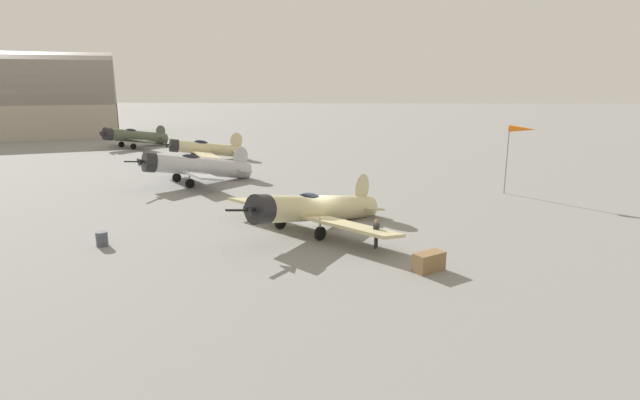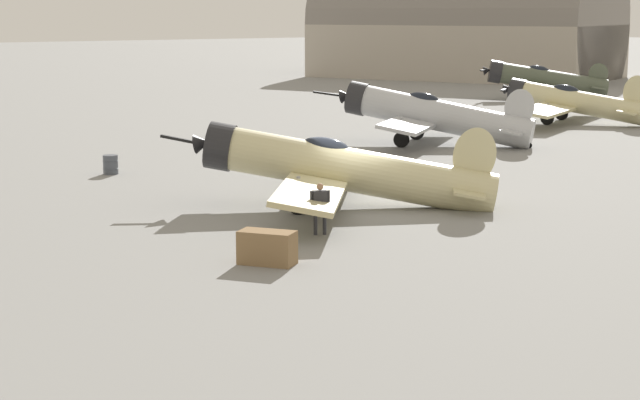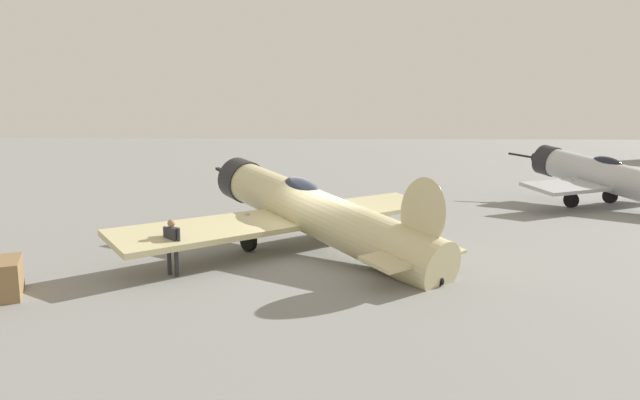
# 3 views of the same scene
# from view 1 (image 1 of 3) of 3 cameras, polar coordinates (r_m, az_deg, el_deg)

# --- Properties ---
(ground_plane) EXTENTS (400.00, 400.00, 0.00)m
(ground_plane) POSITION_cam_1_polar(r_m,az_deg,el_deg) (31.33, 0.00, -3.21)
(ground_plane) COLOR gray
(airplane_foreground) EXTENTS (11.20, 10.39, 3.30)m
(airplane_foreground) POSITION_cam_1_polar(r_m,az_deg,el_deg) (30.60, -0.68, -1.00)
(airplane_foreground) COLOR beige
(airplane_foreground) RESTS_ON ground_plane
(airplane_mid_apron) EXTENTS (9.38, 9.58, 3.32)m
(airplane_mid_apron) POSITION_cam_1_polar(r_m,az_deg,el_deg) (46.31, -14.01, 3.73)
(airplane_mid_apron) COLOR #B7BABF
(airplane_mid_apron) RESTS_ON ground_plane
(airplane_far_line) EXTENTS (9.13, 12.78, 3.17)m
(airplane_far_line) POSITION_cam_1_polar(r_m,az_deg,el_deg) (60.32, -13.09, 5.71)
(airplane_far_line) COLOR beige
(airplane_far_line) RESTS_ON ground_plane
(airplane_outer_stand) EXTENTS (9.30, 9.42, 3.10)m
(airplane_outer_stand) POSITION_cam_1_polar(r_m,az_deg,el_deg) (75.18, -20.41, 6.80)
(airplane_outer_stand) COLOR #4C5442
(airplane_outer_stand) RESTS_ON ground_plane
(ground_crew_mechanic) EXTENTS (0.37, 0.59, 1.63)m
(ground_crew_mechanic) POSITION_cam_1_polar(r_m,az_deg,el_deg) (27.51, 6.42, -3.49)
(ground_crew_mechanic) COLOR #2D2D33
(ground_crew_mechanic) RESTS_ON ground_plane
(equipment_crate) EXTENTS (1.68, 1.51, 0.93)m
(equipment_crate) POSITION_cam_1_polar(r_m,az_deg,el_deg) (24.77, 12.30, -6.89)
(equipment_crate) COLOR olive
(equipment_crate) RESTS_ON ground_plane
(fuel_drum) EXTENTS (0.67, 0.67, 0.81)m
(fuel_drum) POSITION_cam_1_polar(r_m,az_deg,el_deg) (30.36, -23.57, -4.08)
(fuel_drum) COLOR #474C56
(fuel_drum) RESTS_ON ground_plane
(windsock_mast) EXTENTS (2.04, 1.62, 5.59)m
(windsock_mast) POSITION_cam_1_polar(r_m,az_deg,el_deg) (42.88, 21.96, 7.25)
(windsock_mast) COLOR gray
(windsock_mast) RESTS_ON ground_plane
(distant_hangar) EXTENTS (33.47, 27.49, 17.05)m
(distant_hangar) POSITION_cam_1_polar(r_m,az_deg,el_deg) (99.30, -30.62, 9.02)
(distant_hangar) COLOR #ADA393
(distant_hangar) RESTS_ON ground_plane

